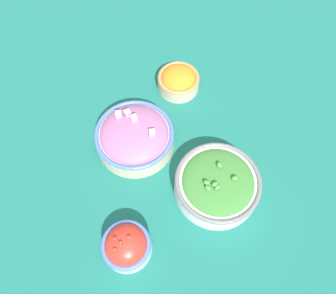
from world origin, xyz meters
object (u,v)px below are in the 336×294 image
(bowl_red_onion, at_px, (135,136))
(bowl_broccoli, at_px, (217,184))
(bowl_cherry_tomatoes, at_px, (126,246))
(bowl_carrots, at_px, (178,80))

(bowl_red_onion, distance_m, bowl_broccoli, 0.24)
(bowl_cherry_tomatoes, height_order, bowl_broccoli, same)
(bowl_cherry_tomatoes, distance_m, bowl_red_onion, 0.28)
(bowl_red_onion, bearing_deg, bowl_cherry_tomatoes, -15.40)
(bowl_red_onion, height_order, bowl_broccoli, bowl_red_onion)
(bowl_cherry_tomatoes, relative_size, bowl_red_onion, 0.54)
(bowl_cherry_tomatoes, distance_m, bowl_carrots, 0.48)
(bowl_cherry_tomatoes, height_order, bowl_carrots, bowl_cherry_tomatoes)
(bowl_cherry_tomatoes, relative_size, bowl_carrots, 0.92)
(bowl_carrots, distance_m, bowl_broccoli, 0.33)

